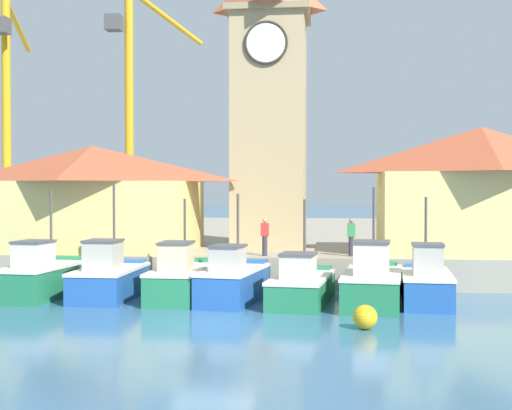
% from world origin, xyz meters
% --- Properties ---
extents(ground_plane, '(300.00, 300.00, 0.00)m').
position_xyz_m(ground_plane, '(0.00, 0.00, 0.00)').
color(ground_plane, '#386689').
extents(quay_wharf, '(120.00, 40.00, 1.34)m').
position_xyz_m(quay_wharf, '(0.00, 27.71, 0.67)').
color(quay_wharf, '#9E937F').
rests_on(quay_wharf, ground).
extents(fishing_boat_far_left, '(2.38, 4.86, 4.15)m').
position_xyz_m(fishing_boat_far_left, '(-7.50, 4.84, 0.80)').
color(fishing_boat_far_left, '#237A4C').
rests_on(fishing_boat_far_left, ground).
extents(fishing_boat_left_outer, '(2.16, 4.55, 4.42)m').
position_xyz_m(fishing_boat_left_outer, '(-4.87, 4.86, 0.78)').
color(fishing_boat_left_outer, '#2356A8').
rests_on(fishing_boat_left_outer, ground).
extents(fishing_boat_left_inner, '(1.98, 5.10, 3.83)m').
position_xyz_m(fishing_boat_left_inner, '(-2.09, 5.02, 0.77)').
color(fishing_boat_left_inner, '#237A4C').
rests_on(fishing_boat_left_inner, ground).
extents(fishing_boat_mid_left, '(2.47, 4.74, 4.04)m').
position_xyz_m(fishing_boat_mid_left, '(0.01, 4.51, 0.78)').
color(fishing_boat_mid_left, '#2356A8').
rests_on(fishing_boat_mid_left, ground).
extents(fishing_boat_center, '(2.52, 5.00, 3.83)m').
position_xyz_m(fishing_boat_center, '(2.57, 4.36, 0.67)').
color(fishing_boat_center, '#237A4C').
rests_on(fishing_boat_center, ground).
extents(fishing_boat_mid_right, '(2.57, 5.35, 4.28)m').
position_xyz_m(fishing_boat_mid_right, '(5.14, 4.29, 0.80)').
color(fishing_boat_mid_right, '#237A4C').
rests_on(fishing_boat_mid_right, ground).
extents(fishing_boat_right_inner, '(2.10, 4.49, 3.92)m').
position_xyz_m(fishing_boat_right_inner, '(7.11, 4.68, 0.77)').
color(fishing_boat_right_inner, '#2356A8').
rests_on(fishing_boat_right_inner, ground).
extents(clock_tower, '(3.98, 3.98, 15.86)m').
position_xyz_m(clock_tower, '(0.64, 12.94, 8.83)').
color(clock_tower, tan).
rests_on(clock_tower, quay_wharf).
extents(warehouse_left, '(10.02, 6.47, 4.91)m').
position_xyz_m(warehouse_left, '(-7.60, 10.89, 3.86)').
color(warehouse_left, '#E5D17A').
rests_on(warehouse_left, quay_wharf).
extents(warehouse_right, '(9.28, 5.82, 5.63)m').
position_xyz_m(warehouse_right, '(10.30, 10.80, 4.23)').
color(warehouse_right, '#E5D17A').
rests_on(warehouse_right, quay_wharf).
extents(port_crane_near, '(4.98, 8.23, 16.26)m').
position_xyz_m(port_crane_near, '(-9.59, 24.63, 7.56)').
color(port_crane_near, '#976E11').
rests_on(port_crane_near, quay_wharf).
extents(port_crane_far, '(2.73, 8.90, 15.33)m').
position_xyz_m(port_crane_far, '(-17.33, 22.71, 7.26)').
color(port_crane_far, '#976E11').
rests_on(port_crane_far, quay_wharf).
extents(mooring_buoy, '(0.74, 0.74, 0.74)m').
position_xyz_m(mooring_buoy, '(4.66, -0.25, 0.37)').
color(mooring_buoy, gold).
rests_on(mooring_buoy, ground).
extents(dock_worker_near_tower, '(0.34, 0.22, 1.62)m').
position_xyz_m(dock_worker_near_tower, '(0.81, 8.61, 2.19)').
color(dock_worker_near_tower, '#33333D').
rests_on(dock_worker_near_tower, quay_wharf).
extents(dock_worker_along_quay, '(0.34, 0.22, 1.62)m').
position_xyz_m(dock_worker_along_quay, '(4.50, 8.77, 2.19)').
color(dock_worker_along_quay, '#33333D').
rests_on(dock_worker_along_quay, quay_wharf).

